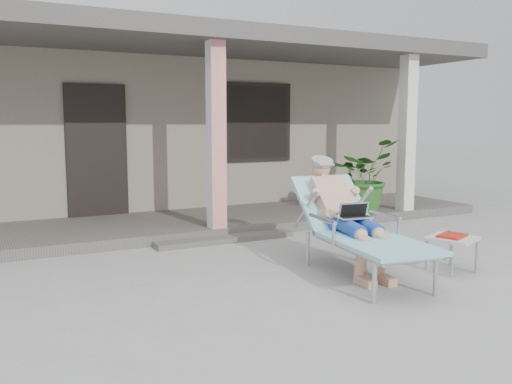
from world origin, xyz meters
TOP-DOWN VIEW (x-y plane):
  - ground at (0.00, 0.00)m, footprint 60.00×60.00m
  - house at (0.00, 6.50)m, footprint 10.40×5.40m
  - porch_deck at (0.00, 3.00)m, footprint 10.00×2.00m
  - porch_overhang at (0.00, 2.95)m, footprint 10.00×2.30m
  - porch_step at (0.00, 1.85)m, footprint 2.00×0.30m
  - lounger at (0.62, -0.17)m, footprint 1.01×2.12m
  - side_table at (1.63, -0.65)m, footprint 0.60×0.60m
  - potted_palm at (2.68, 2.25)m, footprint 1.36×1.27m

SIDE VIEW (x-z plane):
  - ground at x=0.00m, z-range 0.00..0.00m
  - porch_step at x=0.00m, z-range 0.00..0.07m
  - porch_deck at x=0.00m, z-range 0.00..0.15m
  - side_table at x=1.63m, z-range 0.14..0.56m
  - potted_palm at x=2.68m, z-range 0.15..1.38m
  - lounger at x=0.62m, z-range 0.16..1.50m
  - house at x=0.00m, z-range 0.02..3.32m
  - porch_overhang at x=0.00m, z-range 1.36..4.21m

